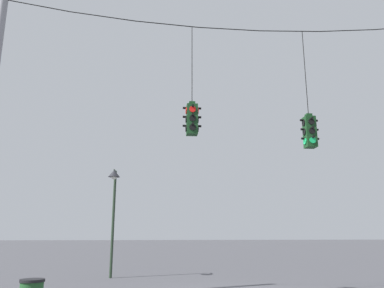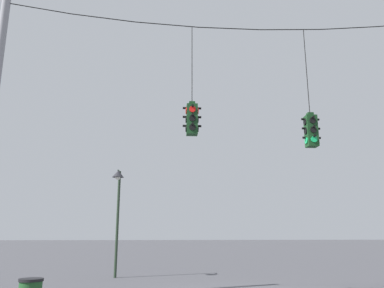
{
  "view_description": "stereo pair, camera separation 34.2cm",
  "coord_description": "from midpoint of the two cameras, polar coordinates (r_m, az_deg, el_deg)",
  "views": [
    {
      "loc": [
        -2.43,
        -11.34,
        1.85
      ],
      "look_at": [
        -1.27,
        -0.22,
        4.53
      ],
      "focal_mm": 35.0,
      "sensor_mm": 36.0,
      "label": 1
    },
    {
      "loc": [
        -2.09,
        -11.37,
        1.85
      ],
      "look_at": [
        -1.27,
        -0.22,
        4.53
      ],
      "focal_mm": 35.0,
      "sensor_mm": 36.0,
      "label": 2
    }
  ],
  "objects": [
    {
      "name": "traffic_light_over_intersection",
      "position": [
        11.71,
        -0.84,
        3.89
      ],
      "size": [
        0.58,
        0.58,
        3.72
      ],
      "color": "#143819"
    },
    {
      "name": "street_lamp",
      "position": [
        16.94,
        -12.42,
        -7.43
      ],
      "size": [
        0.51,
        0.88,
        4.61
      ],
      "color": "#233323",
      "rests_on": "ground_plane"
    },
    {
      "name": "span_wire",
      "position": [
        13.29,
        4.96,
        17.81
      ],
      "size": [
        14.66,
        0.03,
        0.64
      ],
      "color": "black"
    },
    {
      "name": "traffic_light_near_right_pole",
      "position": [
        12.54,
        16.75,
        1.92
      ],
      "size": [
        0.58,
        0.58,
        4.09
      ],
      "color": "#143819"
    }
  ]
}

